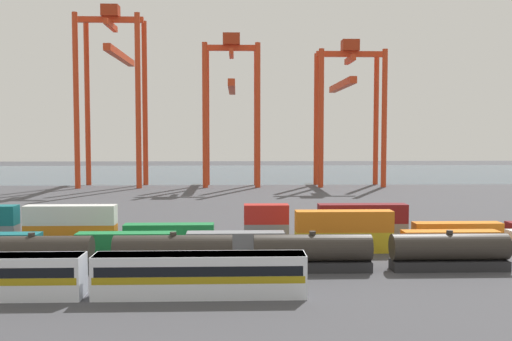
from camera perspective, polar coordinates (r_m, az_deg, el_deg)
name	(u,v)px	position (r m, az deg, el deg)	size (l,w,h in m)	color
ground_plane	(194,209)	(114.09, -6.27, -3.82)	(420.00, 420.00, 0.00)	#424247
harbour_water	(215,173)	(222.35, -4.15, -0.24)	(400.00, 110.00, 0.01)	#384C60
passenger_train	(88,274)	(53.95, -16.44, -9.91)	(39.08, 3.14, 3.90)	silver
freight_tank_row	(243,253)	(61.37, -1.29, -8.24)	(57.19, 2.86, 4.32)	#232326
shipping_container_2	(15,244)	(76.21, -22.97, -6.77)	(6.04, 2.44, 2.60)	#146066
shipping_container_3	(126,243)	(72.49, -12.88, -7.10)	(12.10, 2.44, 2.60)	#197538
shipping_container_4	(236,242)	(71.19, -2.06, -7.20)	(12.10, 2.44, 2.60)	slate
shipping_container_5	(344,242)	(72.43, 8.78, -7.06)	(12.10, 2.44, 2.60)	gold
shipping_container_6	(344,221)	(72.00, 8.80, -5.02)	(12.10, 2.44, 2.60)	orange
shipping_container_7	(450,241)	(76.08, 18.89, -6.70)	(12.10, 2.44, 2.60)	orange
shipping_container_11	(71,234)	(80.97, -18.06, -6.07)	(12.10, 2.44, 2.60)	orange
shipping_container_12	(71,215)	(80.58, -18.09, -4.25)	(12.10, 2.44, 2.60)	silver
shipping_container_13	(169,233)	(78.35, -8.70, -6.25)	(12.10, 2.44, 2.60)	#197538
shipping_container_14	(266,233)	(77.91, 1.03, -6.27)	(6.04, 2.44, 2.60)	slate
shipping_container_15	(266,214)	(77.51, 1.03, -4.37)	(6.04, 2.44, 2.60)	#AD211C
shipping_container_16	(362,232)	(79.68, 10.60, -6.11)	(12.10, 2.44, 2.60)	slate
shipping_container_17	(362,213)	(79.29, 10.62, -4.26)	(12.10, 2.44, 2.60)	maroon
shipping_container_18	(457,232)	(83.52, 19.50, -5.81)	(12.10, 2.44, 2.60)	orange
gantry_crane_west	(114,77)	(170.58, -14.09, 9.04)	(18.40, 37.87, 51.10)	red
gantry_crane_central	(232,96)	(166.48, -2.46, 7.44)	(16.23, 35.05, 43.42)	red
gantry_crane_east	(348,98)	(169.73, 9.17, 7.23)	(19.40, 35.77, 41.83)	red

